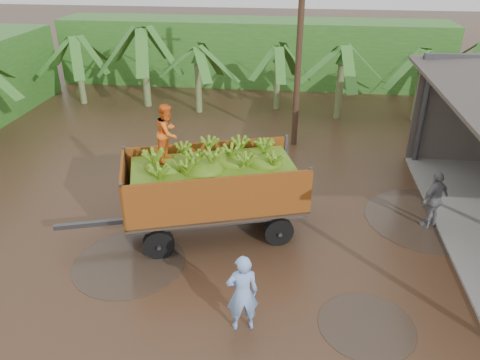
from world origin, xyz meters
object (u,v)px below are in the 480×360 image
(man_blue, at_px, (242,293))
(utility_pole, at_px, (299,49))
(man_grey, at_px, (435,199))
(banana_trailer, at_px, (213,185))

(man_blue, distance_m, utility_pole, 11.00)
(man_grey, relative_size, utility_pole, 0.23)
(banana_trailer, distance_m, man_grey, 6.44)
(man_grey, bearing_deg, banana_trailer, -28.82)
(banana_trailer, distance_m, man_blue, 4.01)
(banana_trailer, height_order, man_grey, banana_trailer)
(man_grey, xyz_separation_m, utility_pole, (-4.14, 5.81, 3.00))
(man_blue, height_order, utility_pole, utility_pole)
(man_grey, bearing_deg, utility_pole, -92.22)
(man_blue, bearing_deg, banana_trailer, -86.50)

